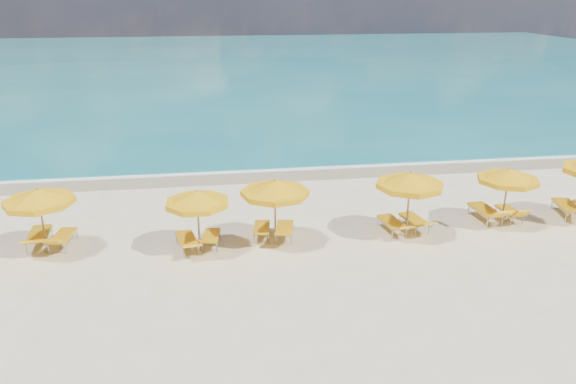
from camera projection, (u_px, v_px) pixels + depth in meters
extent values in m
plane|color=beige|center=(294.00, 239.00, 19.29)|extent=(120.00, 120.00, 0.00)
cube|color=#146D73|center=(227.00, 64.00, 63.90)|extent=(120.00, 80.00, 0.30)
cube|color=tan|center=(269.00, 174.00, 26.16)|extent=(120.00, 2.60, 0.01)
cube|color=white|center=(267.00, 168.00, 26.91)|extent=(120.00, 1.20, 0.03)
cube|color=white|center=(153.00, 130.00, 34.25)|extent=(14.00, 0.36, 0.05)
cube|color=white|center=(348.00, 102.00, 42.71)|extent=(18.00, 0.30, 0.05)
cylinder|color=#A18350|center=(43.00, 222.00, 17.96)|extent=(0.07, 0.07, 2.17)
cone|color=#FBB00C|center=(38.00, 195.00, 17.65)|extent=(2.47, 2.47, 0.43)
cylinder|color=#FBB00C|center=(39.00, 202.00, 17.72)|extent=(2.49, 2.49, 0.17)
sphere|color=#A18350|center=(37.00, 189.00, 17.57)|extent=(0.10, 0.10, 0.10)
cylinder|color=#A18350|center=(198.00, 222.00, 18.11)|extent=(0.06, 0.06, 2.04)
cone|color=#FBB00C|center=(197.00, 197.00, 17.82)|extent=(2.76, 2.76, 0.41)
cylinder|color=#FBB00C|center=(197.00, 203.00, 17.89)|extent=(2.78, 2.78, 0.16)
sphere|color=#A18350|center=(197.00, 191.00, 17.75)|extent=(0.09, 0.09, 0.09)
cylinder|color=#A18350|center=(275.00, 213.00, 18.61)|extent=(0.07, 0.07, 2.22)
cone|color=#FBB00C|center=(275.00, 187.00, 18.29)|extent=(2.52, 2.52, 0.44)
cylinder|color=#FBB00C|center=(275.00, 193.00, 18.36)|extent=(2.55, 2.55, 0.18)
sphere|color=#A18350|center=(275.00, 180.00, 18.21)|extent=(0.10, 0.10, 0.10)
cylinder|color=#A18350|center=(408.00, 205.00, 19.22)|extent=(0.07, 0.07, 2.26)
cone|color=#FBB00C|center=(410.00, 179.00, 18.90)|extent=(2.50, 2.50, 0.45)
cylinder|color=#FBB00C|center=(410.00, 185.00, 18.97)|extent=(2.52, 2.52, 0.18)
sphere|color=#A18350|center=(411.00, 172.00, 18.82)|extent=(0.10, 0.10, 0.10)
cylinder|color=#A18350|center=(505.00, 198.00, 20.13)|extent=(0.07, 0.07, 2.10)
cone|color=#FBB00C|center=(509.00, 174.00, 19.83)|extent=(2.18, 2.18, 0.42)
cylinder|color=#FBB00C|center=(508.00, 180.00, 19.90)|extent=(2.20, 2.20, 0.17)
sphere|color=#A18350|center=(509.00, 169.00, 19.76)|extent=(0.09, 0.09, 0.09)
cube|color=#FBB60F|center=(39.00, 234.00, 18.77)|extent=(0.73, 1.44, 0.09)
cube|color=#FBB60F|center=(33.00, 242.00, 17.81)|extent=(0.67, 0.68, 0.36)
cube|color=#FBB60F|center=(63.00, 236.00, 18.70)|extent=(0.73, 1.32, 0.08)
cube|color=#FBB60F|center=(52.00, 242.00, 17.82)|extent=(0.63, 0.60, 0.41)
cube|color=#FBB60F|center=(187.00, 238.00, 18.51)|extent=(0.80, 1.33, 0.08)
cube|color=#FBB60F|center=(192.00, 246.00, 17.69)|extent=(0.66, 0.67, 0.30)
cube|color=#FBB60F|center=(211.00, 236.00, 18.78)|extent=(0.66, 1.21, 0.07)
cube|color=#FBB60F|center=(208.00, 242.00, 17.97)|extent=(0.58, 0.56, 0.34)
cube|color=#FBB60F|center=(262.00, 227.00, 19.43)|extent=(0.68, 1.24, 0.07)
cube|color=#FBB60F|center=(261.00, 234.00, 18.60)|extent=(0.59, 0.60, 0.30)
cube|color=#FBB60F|center=(285.00, 228.00, 19.35)|extent=(0.79, 1.33, 0.08)
cube|color=#FBB60F|center=(283.00, 235.00, 18.47)|extent=(0.65, 0.66, 0.33)
cube|color=#FBB60F|center=(391.00, 221.00, 19.84)|extent=(0.73, 1.33, 0.08)
cube|color=#FBB60F|center=(404.00, 228.00, 18.99)|extent=(0.64, 0.65, 0.32)
cube|color=#FBB60F|center=(414.00, 219.00, 20.07)|extent=(0.75, 1.32, 0.08)
cube|color=#FBB60F|center=(427.00, 225.00, 19.23)|extent=(0.64, 0.64, 0.34)
cube|color=#FBB60F|center=(485.00, 209.00, 20.78)|extent=(0.73, 1.48, 0.09)
cube|color=#FBB60F|center=(500.00, 214.00, 19.80)|extent=(0.68, 0.64, 0.47)
cube|color=#FBB60F|center=(509.00, 210.00, 20.91)|extent=(0.53, 1.17, 0.07)
cube|color=#FBB60F|center=(521.00, 214.00, 20.12)|extent=(0.52, 0.46, 0.42)
cube|color=#FBB60F|center=(567.00, 205.00, 21.20)|extent=(0.92, 1.53, 0.09)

